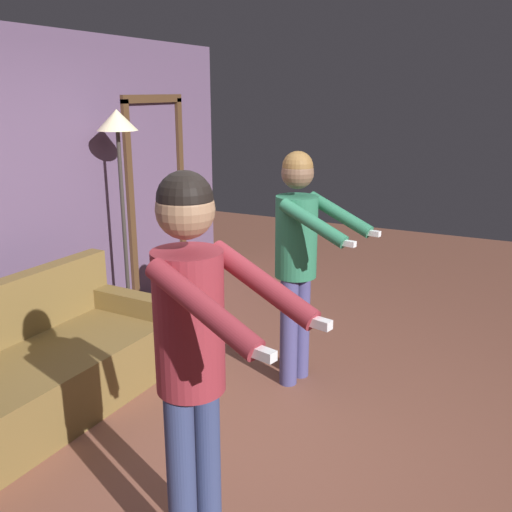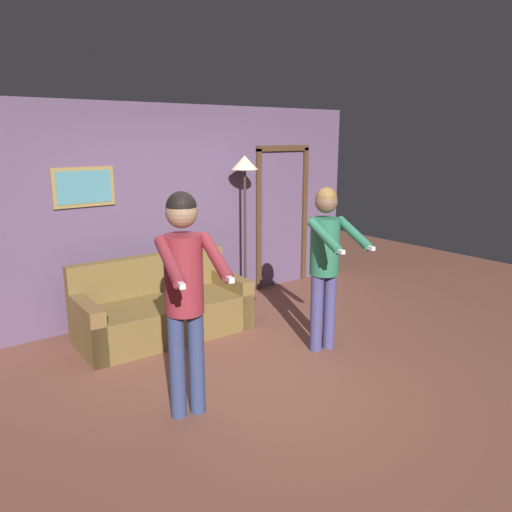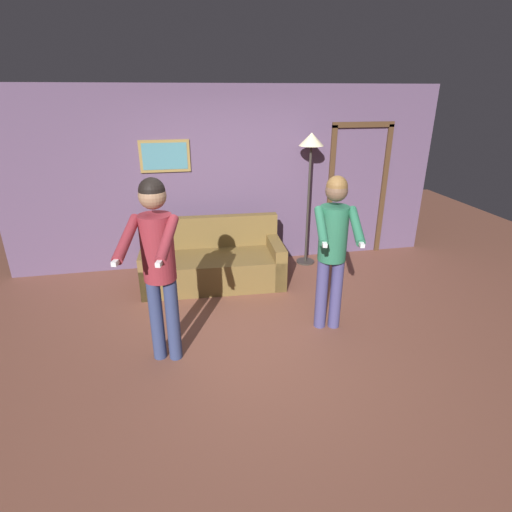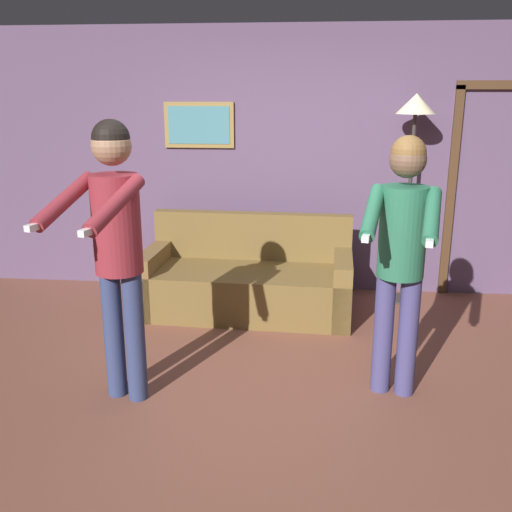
# 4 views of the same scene
# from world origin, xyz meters

# --- Properties ---
(ground_plane) EXTENTS (12.00, 12.00, 0.00)m
(ground_plane) POSITION_xyz_m (0.00, 0.00, 0.00)
(ground_plane) COLOR brown
(back_wall_assembly) EXTENTS (6.40, 0.10, 2.60)m
(back_wall_assembly) POSITION_xyz_m (0.02, 2.12, 1.30)
(back_wall_assembly) COLOR #5D4764
(back_wall_assembly) RESTS_ON ground_plane
(couch) EXTENTS (1.94, 0.93, 0.87)m
(couch) POSITION_xyz_m (-0.34, 1.40, 0.28)
(couch) COLOR brown
(couch) RESTS_ON ground_plane
(torchiere_lamp) EXTENTS (0.36, 0.36, 1.97)m
(torchiere_lamp) POSITION_xyz_m (1.14, 1.81, 1.66)
(torchiere_lamp) COLOR #332D28
(torchiere_lamp) RESTS_ON ground_plane
(person_standing_left) EXTENTS (0.55, 0.77, 1.82)m
(person_standing_left) POSITION_xyz_m (-0.98, -0.26, 1.12)
(person_standing_left) COLOR navy
(person_standing_left) RESTS_ON ground_plane
(person_standing_right) EXTENTS (0.53, 0.73, 1.72)m
(person_standing_right) POSITION_xyz_m (0.80, -0.02, 1.05)
(person_standing_right) COLOR #434075
(person_standing_right) RESTS_ON ground_plane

